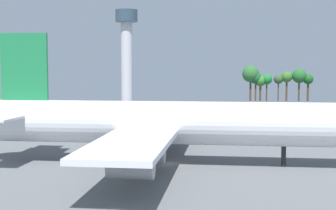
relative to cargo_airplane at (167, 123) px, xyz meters
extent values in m
plane|color=slate|center=(0.12, 0.00, -6.12)|extent=(236.62, 236.62, 0.00)
cylinder|color=silver|center=(0.12, 0.00, 0.12)|extent=(53.26, 6.44, 6.44)
sphere|color=silver|center=(-26.51, 0.00, 0.12)|extent=(5.47, 5.47, 5.47)
cube|color=#1E7F47|center=(-22.25, 0.00, 8.49)|extent=(7.46, 0.50, 10.30)
cube|color=silver|center=(-23.31, -5.13, 1.08)|extent=(4.79, 9.66, 0.36)
cube|color=silver|center=(-23.31, 5.13, 1.08)|extent=(4.79, 9.66, 0.36)
cube|color=silver|center=(-2.54, -14.30, -0.85)|extent=(9.05, 24.74, 0.70)
cube|color=silver|center=(-2.54, 14.30, -0.85)|extent=(9.05, 24.74, 0.70)
cylinder|color=gray|center=(-1.54, -10.59, -2.55)|extent=(5.15, 2.70, 2.70)
cylinder|color=gray|center=(-1.54, -19.75, -2.55)|extent=(5.15, 2.70, 2.70)
cylinder|color=gray|center=(-1.54, 10.59, -2.55)|extent=(5.15, 2.70, 2.70)
cylinder|color=gray|center=(-1.54, 19.75, -2.55)|extent=(5.15, 2.70, 2.70)
cylinder|color=black|center=(17.16, 0.00, -4.61)|extent=(0.70, 0.70, 3.01)
cylinder|color=black|center=(-2.54, -3.54, -4.61)|extent=(0.70, 0.70, 3.01)
cylinder|color=black|center=(-2.54, 3.54, -4.61)|extent=(0.70, 0.70, 3.01)
cube|color=#4C8C4C|center=(21.20, 35.27, -4.88)|extent=(1.63, 2.02, 1.68)
cube|color=#4C8C4C|center=(19.31, 34.93, -5.09)|extent=(2.80, 2.23, 1.25)
cylinder|color=black|center=(21.31, 34.27, -5.71)|extent=(0.84, 0.42, 0.80)
cylinder|color=black|center=(20.96, 36.24, -5.71)|extent=(0.84, 0.42, 0.80)
cylinder|color=black|center=(18.96, 33.85, -5.71)|extent=(0.84, 0.42, 0.80)
cylinder|color=black|center=(18.61, 35.82, -5.71)|extent=(0.84, 0.42, 0.80)
cylinder|color=silver|center=(-32.35, 123.05, 10.47)|extent=(4.75, 4.75, 33.18)
cylinder|color=#334756|center=(-32.35, 123.05, 29.51)|extent=(9.02, 9.02, 4.89)
cylinder|color=#51381E|center=(18.90, 142.06, -1.32)|extent=(0.85, 0.85, 9.59)
sphere|color=#2C672E|center=(18.90, 142.06, 5.69)|extent=(7.39, 7.39, 7.39)
cylinder|color=#51381E|center=(21.12, 142.06, -1.87)|extent=(0.68, 0.68, 8.49)
sphere|color=#1A592F|center=(21.12, 142.06, 3.97)|extent=(5.33, 5.33, 5.33)
cylinder|color=#51381E|center=(23.18, 142.06, -2.45)|extent=(0.90, 0.90, 7.34)
sphere|color=#377829|center=(23.18, 142.06, 2.66)|extent=(4.80, 4.80, 4.80)
cylinder|color=#51381E|center=(25.90, 142.06, -2.06)|extent=(0.67, 0.67, 8.12)
sphere|color=#1C7432|center=(25.90, 142.06, 3.38)|extent=(4.62, 4.62, 4.62)
cylinder|color=#51381E|center=(30.88, 142.06, -1.97)|extent=(0.54, 0.54, 8.30)
sphere|color=#36522E|center=(30.88, 142.06, 3.41)|extent=(4.09, 4.09, 4.09)
cylinder|color=#51381E|center=(34.42, 142.06, -1.56)|extent=(0.82, 0.82, 9.11)
sphere|color=#386F28|center=(34.42, 142.06, 4.42)|extent=(4.76, 4.76, 4.76)
cylinder|color=#51381E|center=(39.67, 142.06, -1.58)|extent=(0.75, 0.75, 9.08)
sphere|color=#236129|center=(39.67, 142.06, 4.84)|extent=(6.24, 6.24, 6.24)
cylinder|color=#51381E|center=(43.46, 142.06, -1.99)|extent=(0.90, 0.90, 8.25)
sphere|color=#1A5920|center=(43.46, 142.06, 3.46)|extent=(4.41, 4.41, 4.41)
camera|label=1|loc=(8.95, -70.67, 8.30)|focal=51.17mm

